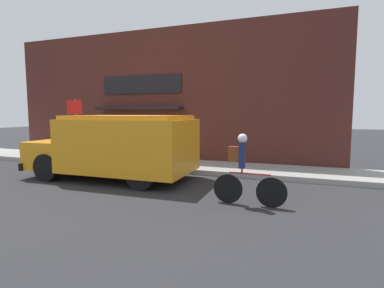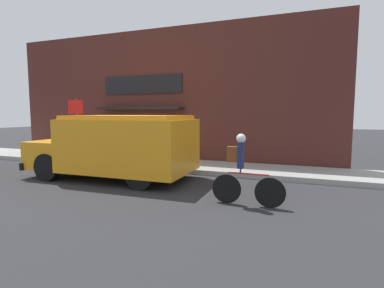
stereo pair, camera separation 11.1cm
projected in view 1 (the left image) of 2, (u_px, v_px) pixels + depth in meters
ground_plane at (131, 170)px, 11.30m from camera, size 70.00×70.00×0.00m
sidewalk at (146, 163)px, 12.31m from camera, size 28.00×2.19×0.18m
storefront at (158, 96)px, 13.17m from camera, size 15.31×0.80×5.77m
school_bus at (118, 146)px, 9.69m from camera, size 5.44×2.88×2.07m
cyclist at (244, 171)px, 6.95m from camera, size 1.71×0.22×1.67m
stop_sign_post at (75, 119)px, 12.87m from camera, size 0.45×0.45×2.57m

